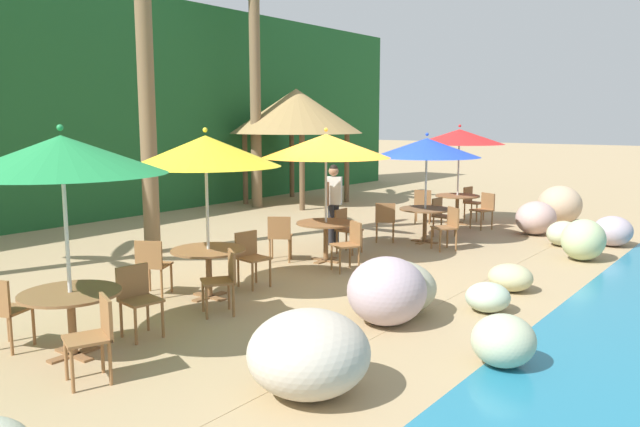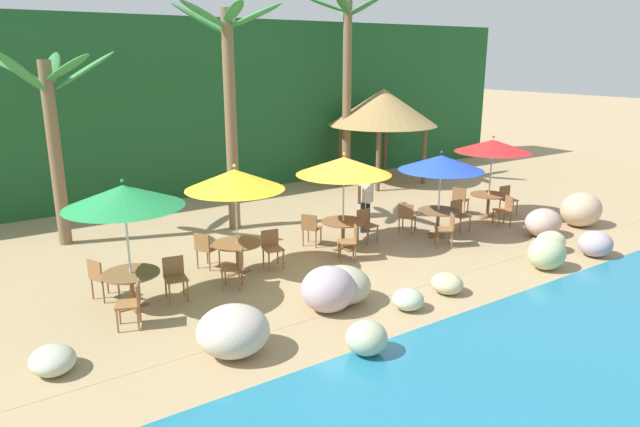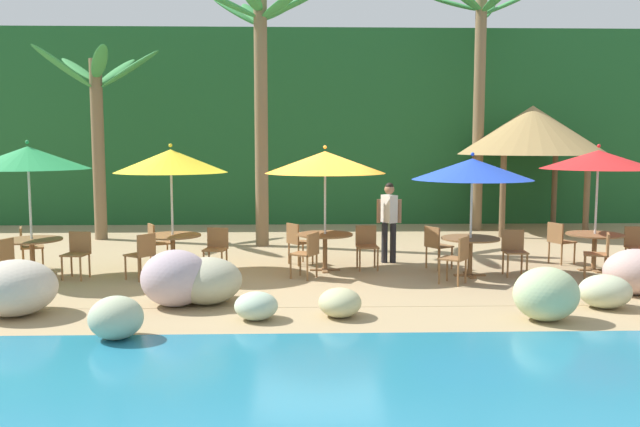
{
  "view_description": "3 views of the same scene",
  "coord_description": "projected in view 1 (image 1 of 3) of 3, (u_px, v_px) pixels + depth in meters",
  "views": [
    {
      "loc": [
        -9.03,
        -6.49,
        2.63
      ],
      "look_at": [
        -0.5,
        -0.02,
        1.02
      ],
      "focal_mm": 35.15,
      "sensor_mm": 36.0,
      "label": 1
    },
    {
      "loc": [
        -8.21,
        -10.84,
        4.77
      ],
      "look_at": [
        -0.64,
        0.21,
        1.09
      ],
      "focal_mm": 32.4,
      "sensor_mm": 36.0,
      "label": 2
    },
    {
      "loc": [
        -0.31,
        -12.58,
        2.54
      ],
      "look_at": [
        0.05,
        -0.07,
        1.19
      ],
      "focal_mm": 37.07,
      "sensor_mm": 36.0,
      "label": 3
    }
  ],
  "objects": [
    {
      "name": "ground_plane",
      "position": [
        336.0,
        265.0,
        11.38
      ],
      "size": [
        120.0,
        120.0,
        0.0
      ],
      "primitive_type": "plane",
      "color": "tan"
    },
    {
      "name": "terrace_deck",
      "position": [
        336.0,
        265.0,
        11.38
      ],
      "size": [
        18.0,
        5.2,
        0.01
      ],
      "color": "tan",
      "rests_on": "ground"
    },
    {
      "name": "foliage_backdrop",
      "position": [
        56.0,
        105.0,
        16.31
      ],
      "size": [
        28.0,
        2.4,
        6.0
      ],
      "color": "#1E5628",
      "rests_on": "ground"
    },
    {
      "name": "rock_seawall",
      "position": [
        492.0,
        254.0,
        10.51
      ],
      "size": [
        15.12,
        3.17,
        0.98
      ],
      "color": "#BCBB89",
      "rests_on": "ground"
    },
    {
      "name": "umbrella_green",
      "position": [
        62.0,
        155.0,
        6.7
      ],
      "size": [
        2.23,
        2.23,
        2.58
      ],
      "color": "silver",
      "rests_on": "ground"
    },
    {
      "name": "dining_table_green",
      "position": [
        71.0,
        303.0,
        6.94
      ],
      "size": [
        1.1,
        1.1,
        0.74
      ],
      "color": "brown",
      "rests_on": "ground"
    },
    {
      "name": "chair_green_seaward",
      "position": [
        137.0,
        295.0,
        7.61
      ],
      "size": [
        0.48,
        0.48,
        0.87
      ],
      "color": "olive",
      "rests_on": "ground"
    },
    {
      "name": "chair_green_inland",
      "position": [
        2.0,
        308.0,
        7.1
      ],
      "size": [
        0.55,
        0.55,
        0.87
      ],
      "color": "olive",
      "rests_on": "ground"
    },
    {
      "name": "chair_green_left",
      "position": [
        96.0,
        332.0,
        6.28
      ],
      "size": [
        0.55,
        0.55,
        0.87
      ],
      "color": "olive",
      "rests_on": "ground"
    },
    {
      "name": "umbrella_yellow",
      "position": [
        206.0,
        151.0,
        9.0
      ],
      "size": [
        2.18,
        2.18,
        2.52
      ],
      "color": "silver",
      "rests_on": "ground"
    },
    {
      "name": "dining_table_yellow",
      "position": [
        209.0,
        257.0,
        9.23
      ],
      "size": [
        1.1,
        1.1,
        0.74
      ],
      "color": "brown",
      "rests_on": "ground"
    },
    {
      "name": "chair_yellow_seaward",
      "position": [
        250.0,
        255.0,
        9.9
      ],
      "size": [
        0.48,
        0.48,
        0.87
      ],
      "color": "olive",
      "rests_on": "ground"
    },
    {
      "name": "chair_yellow_inland",
      "position": [
        152.0,
        263.0,
        9.3
      ],
      "size": [
        0.57,
        0.57,
        0.87
      ],
      "color": "olive",
      "rests_on": "ground"
    },
    {
      "name": "chair_yellow_left",
      "position": [
        224.0,
        277.0,
        8.47
      ],
      "size": [
        0.59,
        0.59,
        0.87
      ],
      "color": "olive",
      "rests_on": "ground"
    },
    {
      "name": "umbrella_orange",
      "position": [
        326.0,
        146.0,
        11.39
      ],
      "size": [
        2.37,
        2.37,
        2.48
      ],
      "color": "silver",
      "rests_on": "ground"
    },
    {
      "name": "dining_table_orange",
      "position": [
        326.0,
        229.0,
        11.62
      ],
      "size": [
        1.1,
        1.1,
        0.74
      ],
      "color": "brown",
      "rests_on": "ground"
    },
    {
      "name": "chair_orange_seaward",
      "position": [
        346.0,
        227.0,
        12.38
      ],
      "size": [
        0.44,
        0.45,
        0.87
      ],
      "color": "olive",
      "rests_on": "ground"
    },
    {
      "name": "chair_orange_inland",
      "position": [
        280.0,
        235.0,
        11.58
      ],
      "size": [
        0.59,
        0.59,
        0.87
      ],
      "color": "olive",
      "rests_on": "ground"
    },
    {
      "name": "chair_orange_left",
      "position": [
        350.0,
        242.0,
        10.89
      ],
      "size": [
        0.58,
        0.58,
        0.87
      ],
      "color": "olive",
      "rests_on": "ground"
    },
    {
      "name": "umbrella_blue",
      "position": [
        427.0,
        148.0,
        13.2
      ],
      "size": [
        2.26,
        2.26,
        2.35
      ],
      "color": "silver",
      "rests_on": "ground"
    },
    {
      "name": "dining_table_blue",
      "position": [
        425.0,
        214.0,
        13.41
      ],
      "size": [
        1.1,
        1.1,
        0.74
      ],
      "color": "brown",
      "rests_on": "ground"
    },
    {
      "name": "chair_blue_seaward",
      "position": [
        441.0,
        214.0,
        14.12
      ],
      "size": [
        0.44,
        0.45,
        0.87
      ],
      "color": "olive",
      "rests_on": "ground"
    },
    {
      "name": "chair_blue_inland",
      "position": [
        385.0,
        219.0,
        13.43
      ],
      "size": [
        0.58,
        0.58,
        0.87
      ],
      "color": "olive",
      "rests_on": "ground"
    },
    {
      "name": "chair_blue_left",
      "position": [
        448.0,
        225.0,
        12.65
      ],
      "size": [
        0.59,
        0.59,
        0.87
      ],
      "color": "olive",
      "rests_on": "ground"
    },
    {
      "name": "umbrella_red",
      "position": [
        459.0,
        137.0,
        15.5
      ],
      "size": [
        2.21,
        2.21,
        2.5
      ],
      "color": "silver",
      "rests_on": "ground"
    },
    {
      "name": "dining_table_red",
      "position": [
        457.0,
        200.0,
        15.73
      ],
      "size": [
        1.1,
        1.1,
        0.74
      ],
      "color": "brown",
      "rests_on": "ground"
    },
    {
      "name": "chair_red_seaward",
      "position": [
        471.0,
        201.0,
        16.42
      ],
      "size": [
        0.46,
        0.47,
        0.87
      ],
      "color": "olive",
      "rests_on": "ground"
    },
    {
      "name": "chair_red_inland",
      "position": [
        423.0,
        204.0,
        15.86
      ],
      "size": [
        0.56,
        0.55,
        0.87
      ],
      "color": "olive",
      "rests_on": "ground"
    },
    {
      "name": "chair_red_left",
      "position": [
        484.0,
        208.0,
        15.07
      ],
      "size": [
        0.56,
        0.55,
        0.87
      ],
      "color": "olive",
      "rests_on": "ground"
    },
    {
      "name": "palm_tree_second",
      "position": [
        144.0,
        37.0,
        11.91
      ],
      "size": [
        3.0,
        2.97,
        6.14
      ],
      "color": "brown",
      "rests_on": "ground"
    },
    {
      "name": "palm_tree_third",
      "position": [
        255.0,
        59.0,
        18.32
      ],
      "size": [
        3.02,
        2.97,
        6.85
      ],
      "color": "brown",
      "rests_on": "ground"
    },
    {
      "name": "palapa_hut",
      "position": [
        296.0,
        112.0,
        19.44
      ],
      "size": [
        4.14,
        4.14,
        3.57
      ],
      "color": "brown",
      "rests_on": "ground"
    },
    {
      "name": "waiter_in_white",
      "position": [
        334.0,
        198.0,
        13.14
      ],
      "size": [
        0.52,
        0.39,
        1.7
      ],
      "color": "#232328",
      "rests_on": "ground"
    }
  ]
}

